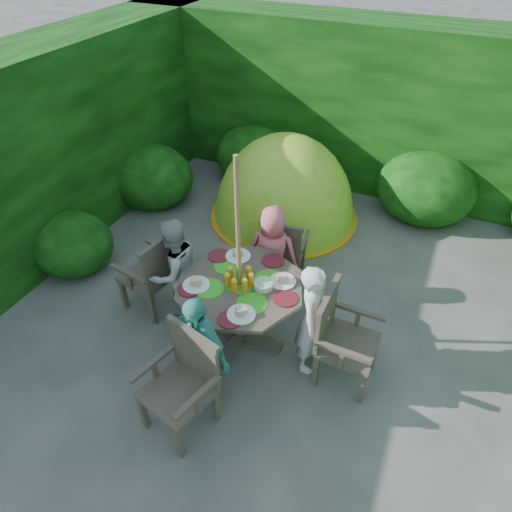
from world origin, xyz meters
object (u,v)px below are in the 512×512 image
at_px(child_left, 175,271).
at_px(child_back, 272,253).
at_px(garden_chair_back, 283,249).
at_px(garden_chair_left, 154,272).
at_px(dome_tent, 283,216).
at_px(child_right, 313,320).
at_px(patio_table, 240,293).
at_px(garden_chair_front, 184,381).
at_px(garden_chair_right, 340,337).
at_px(child_front, 199,350).
at_px(parasol_pole, 239,259).

xyz_separation_m(child_left, child_back, (0.82, 0.77, -0.04)).
height_order(garden_chair_back, child_left, child_left).
bearing_deg(garden_chair_left, dome_tent, 174.36).
relative_size(garden_chair_back, child_right, 0.69).
xyz_separation_m(child_back, dome_tent, (-0.49, 1.62, -0.61)).
bearing_deg(patio_table, garden_chair_left, 178.87).
xyz_separation_m(garden_chair_back, child_right, (0.75, -1.13, 0.17)).
relative_size(garden_chair_front, child_back, 0.82).
xyz_separation_m(garden_chair_right, garden_chair_left, (-2.18, 0.06, -0.00)).
xyz_separation_m(child_back, child_front, (-0.05, -1.60, 0.02)).
bearing_deg(garden_chair_back, dome_tent, -76.25).
distance_m(child_left, dome_tent, 2.50).
xyz_separation_m(parasol_pole, child_left, (-0.80, 0.02, -0.46)).
bearing_deg(child_right, garden_chair_left, 83.52).
height_order(garden_chair_front, dome_tent, dome_tent).
height_order(child_right, child_front, child_right).
height_order(patio_table, dome_tent, dome_tent).
relative_size(garden_chair_right, child_right, 0.79).
bearing_deg(child_left, child_front, 63.85).
bearing_deg(dome_tent, garden_chair_right, -51.78).
xyz_separation_m(parasol_pole, dome_tent, (-0.47, 2.42, -1.10)).
xyz_separation_m(parasol_pole, child_right, (0.80, -0.02, -0.46)).
xyz_separation_m(parasol_pole, garden_chair_left, (-1.09, 0.02, -0.57)).
distance_m(child_left, child_front, 1.13).
bearing_deg(garden_chair_back, child_left, 44.40).
relative_size(garden_chair_right, dome_tent, 0.40).
distance_m(garden_chair_left, garden_chair_back, 1.57).
bearing_deg(patio_table, dome_tent, 101.00).
bearing_deg(child_front, patio_table, 104.09).
bearing_deg(child_right, garden_chair_right, -97.13).
relative_size(parasol_pole, child_left, 1.71).
relative_size(garden_chair_left, garden_chair_front, 1.00).
distance_m(garden_chair_back, child_left, 1.38).
xyz_separation_m(patio_table, parasol_pole, (-0.00, -0.00, 0.44)).
relative_size(parasol_pole, child_right, 1.73).
xyz_separation_m(garden_chair_right, child_back, (-1.07, 0.83, 0.07)).
bearing_deg(parasol_pole, child_front, -91.77).
xyz_separation_m(child_right, child_left, (-1.60, 0.05, 0.01)).
distance_m(garden_chair_right, child_front, 1.35).
xyz_separation_m(garden_chair_right, dome_tent, (-1.56, 2.46, -0.54)).
bearing_deg(child_front, child_left, 149.41).
xyz_separation_m(garden_chair_left, child_front, (1.07, -0.82, 0.10)).
xyz_separation_m(garden_chair_left, child_right, (1.89, -0.05, 0.10)).
xyz_separation_m(child_left, dome_tent, (0.33, 2.40, -0.64)).
bearing_deg(child_front, dome_tent, 113.98).
bearing_deg(child_back, child_front, 78.87).
distance_m(child_right, child_back, 1.13).
relative_size(patio_table, child_front, 1.11).
height_order(parasol_pole, garden_chair_right, parasol_pole).
relative_size(child_right, child_left, 0.99).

